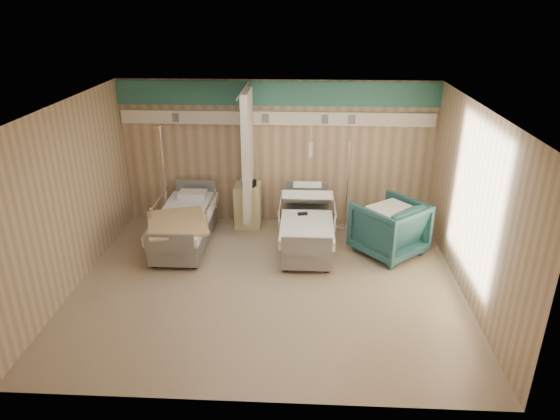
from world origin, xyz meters
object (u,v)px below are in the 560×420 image
object	(u,v)px
visitor_armchair	(389,228)
iv_stand_right	(346,211)
bedside_cabinet	(248,205)
bed_left	(185,229)
bed_right	(307,231)
iv_stand_left	(167,206)

from	to	relation	value
visitor_armchair	iv_stand_right	bearing A→B (deg)	-96.67
bedside_cabinet	visitor_armchair	distance (m)	2.78
bed_left	visitor_armchair	world-z (taller)	visitor_armchair
bedside_cabinet	visitor_armchair	world-z (taller)	visitor_armchair
bed_right	iv_stand_left	world-z (taller)	iv_stand_left
bed_right	iv_stand_right	xyz separation A→B (m)	(0.76, 0.86, 0.05)
bed_left	iv_stand_right	xyz separation A→B (m)	(2.96, 0.86, 0.05)
bedside_cabinet	iv_stand_left	xyz separation A→B (m)	(-1.59, -0.07, -0.01)
iv_stand_left	visitor_armchair	bearing A→B (deg)	-13.05
bedside_cabinet	iv_stand_right	distance (m)	1.91
bed_left	iv_stand_left	size ratio (longest dim) A/B	1.07
bedside_cabinet	bed_right	bearing A→B (deg)	-38.05
bed_right	bed_left	bearing A→B (deg)	180.00
bed_left	visitor_armchair	size ratio (longest dim) A/B	2.03
visitor_armchair	bed_left	bearing A→B (deg)	-42.97
bed_left	iv_stand_left	bearing A→B (deg)	123.05
bed_right	iv_stand_right	world-z (taller)	iv_stand_right
visitor_armchair	iv_stand_left	bearing A→B (deg)	-53.85
bed_right	visitor_armchair	xyz separation A→B (m)	(1.43, -0.14, 0.17)
visitor_armchair	bed_right	bearing A→B (deg)	-46.30
bed_right	bed_left	size ratio (longest dim) A/B	1.00
iv_stand_right	bed_left	bearing A→B (deg)	-163.81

